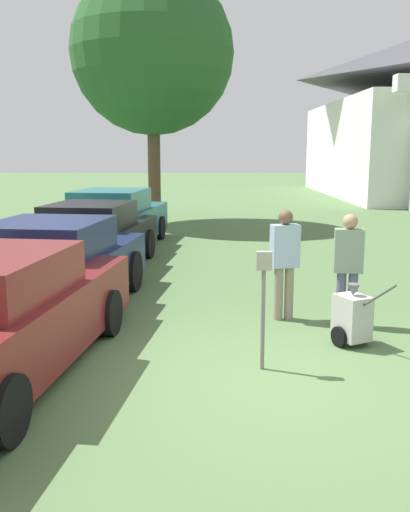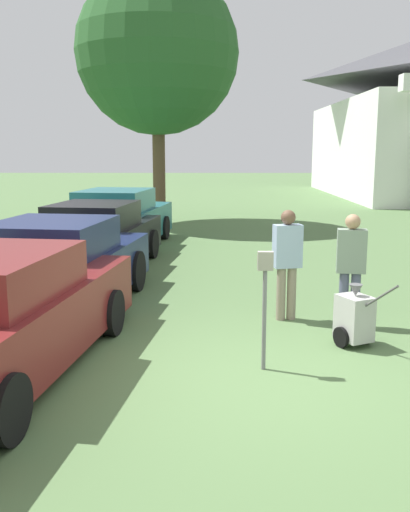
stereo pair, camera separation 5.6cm
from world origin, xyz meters
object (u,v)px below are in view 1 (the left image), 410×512
object	(u,v)px
person_supervisor	(351,263)
parked_car_teal	(116,221)
parked_car_navy	(56,268)
person_worker	(287,258)
parking_meter	(266,288)
parked_car_black	(95,239)
equipment_cart	(354,317)

from	to	relation	value
person_supervisor	parked_car_teal	bearing A→B (deg)	-47.21
parked_car_navy	person_worker	xyz separation A→B (m)	(3.67, -0.48, 0.27)
parking_meter	parked_car_black	bearing A→B (deg)	118.44
person_supervisor	person_worker	bearing A→B (deg)	-9.18
parked_car_black	equipment_cart	bearing A→B (deg)	-40.48
person_worker	equipment_cart	size ratio (longest dim) A/B	1.71
parked_car_teal	parking_meter	distance (m)	9.21
parked_car_black	parked_car_teal	xyz separation A→B (m)	(-0.00, 2.86, 0.04)
parked_car_teal	person_supervisor	world-z (taller)	person_supervisor
parked_car_black	parked_car_teal	distance (m)	2.86
parking_meter	parked_car_teal	bearing A→B (deg)	109.94
person_worker	parking_meter	bearing A→B (deg)	63.55
equipment_cart	parking_meter	bearing A→B (deg)	-171.84
person_supervisor	equipment_cart	size ratio (longest dim) A/B	1.68
parking_meter	person_worker	distance (m)	2.13
parked_car_teal	parked_car_black	bearing A→B (deg)	-82.39
parking_meter	equipment_cart	bearing A→B (deg)	33.87
parking_meter	equipment_cart	distance (m)	1.67
parked_car_teal	person_worker	world-z (taller)	person_worker
parked_car_navy	parked_car_teal	xyz separation A→B (m)	(-0.00, 6.12, 0.02)
parked_car_navy	parked_car_teal	distance (m)	6.12
parked_car_black	person_supervisor	world-z (taller)	person_supervisor
parked_car_navy	person_worker	bearing A→B (deg)	0.16
person_worker	parked_car_teal	bearing A→B (deg)	-72.89
parked_car_navy	person_supervisor	world-z (taller)	person_supervisor
parked_car_black	person_supervisor	bearing A→B (deg)	-33.87
parked_car_teal	person_supervisor	xyz separation A→B (m)	(4.57, -6.90, 0.23)
parked_car_teal	parking_meter	size ratio (longest dim) A/B	3.73
parking_meter	person_supervisor	xyz separation A→B (m)	(1.43, 1.76, -0.04)
parking_meter	person_supervisor	size ratio (longest dim) A/B	0.86
parked_car_black	parked_car_teal	world-z (taller)	parked_car_teal
parking_meter	equipment_cart	world-z (taller)	parking_meter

